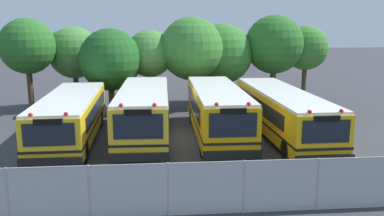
% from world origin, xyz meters
% --- Properties ---
extents(ground_plane, '(160.00, 160.00, 0.00)m').
position_xyz_m(ground_plane, '(0.00, 0.00, 0.00)').
color(ground_plane, '#38383D').
extents(school_bus_0, '(2.66, 9.80, 2.51)m').
position_xyz_m(school_bus_0, '(-5.56, -0.14, 1.32)').
color(school_bus_0, yellow).
rests_on(school_bus_0, ground_plane).
extents(school_bus_1, '(2.75, 9.79, 2.76)m').
position_xyz_m(school_bus_1, '(-1.90, 0.13, 1.45)').
color(school_bus_1, yellow).
rests_on(school_bus_1, ground_plane).
extents(school_bus_2, '(2.63, 9.88, 2.74)m').
position_xyz_m(school_bus_2, '(1.94, 0.15, 1.44)').
color(school_bus_2, '#EAA80C').
rests_on(school_bus_2, ground_plane).
extents(school_bus_3, '(2.63, 11.23, 2.55)m').
position_xyz_m(school_bus_3, '(5.38, -0.07, 1.35)').
color(school_bus_3, yellow).
rests_on(school_bus_3, ground_plane).
extents(tree_0, '(3.62, 3.62, 6.27)m').
position_xyz_m(tree_0, '(-9.52, 7.01, 4.56)').
color(tree_0, '#4C3823').
rests_on(tree_0, ground_plane).
extents(tree_1, '(3.74, 3.65, 5.71)m').
position_xyz_m(tree_1, '(-7.09, 9.25, 3.96)').
color(tree_1, '#4C3823').
rests_on(tree_1, ground_plane).
extents(tree_2, '(4.10, 4.10, 5.62)m').
position_xyz_m(tree_2, '(-4.13, 6.73, 3.51)').
color(tree_2, '#4C3823').
rests_on(tree_2, ground_plane).
extents(tree_3, '(3.24, 3.24, 5.49)m').
position_xyz_m(tree_3, '(-1.62, 7.91, 3.81)').
color(tree_3, '#4C3823').
rests_on(tree_3, ground_plane).
extents(tree_4, '(4.40, 4.36, 6.39)m').
position_xyz_m(tree_4, '(1.10, 7.61, 4.21)').
color(tree_4, '#4C3823').
rests_on(tree_4, ground_plane).
extents(tree_5, '(4.36, 4.36, 5.90)m').
position_xyz_m(tree_5, '(3.80, 9.19, 3.79)').
color(tree_5, '#4C3823').
rests_on(tree_5, ground_plane).
extents(tree_6, '(4.28, 4.28, 6.54)m').
position_xyz_m(tree_6, '(7.36, 8.92, 4.48)').
color(tree_6, '#4C3823').
rests_on(tree_6, ground_plane).
extents(tree_7, '(3.33, 3.33, 5.78)m').
position_xyz_m(tree_7, '(10.08, 9.52, 4.13)').
color(tree_7, '#4C3823').
rests_on(tree_7, ground_plane).
extents(chainlink_fence, '(16.77, 0.07, 1.75)m').
position_xyz_m(chainlink_fence, '(0.21, -8.96, 0.91)').
color(chainlink_fence, '#9EA0A3').
rests_on(chainlink_fence, ground_plane).
extents(traffic_cone, '(0.43, 0.43, 0.57)m').
position_xyz_m(traffic_cone, '(-5.05, -8.20, 0.28)').
color(traffic_cone, '#EA5914').
rests_on(traffic_cone, ground_plane).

